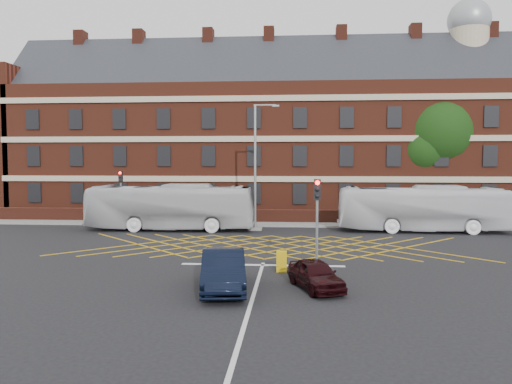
# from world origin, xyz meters

# --- Properties ---
(ground) EXTENTS (120.00, 120.00, 0.00)m
(ground) POSITION_xyz_m (0.00, 0.00, 0.00)
(ground) COLOR black
(ground) RESTS_ON ground
(victorian_building) EXTENTS (51.00, 12.17, 20.40)m
(victorian_building) POSITION_xyz_m (0.25, 22.00, 7.84)
(victorian_building) COLOR #5E2618
(victorian_building) RESTS_ON ground
(boundary_wall) EXTENTS (56.00, 0.50, 1.10)m
(boundary_wall) POSITION_xyz_m (0.00, 13.00, 0.55)
(boundary_wall) COLOR #512015
(boundary_wall) RESTS_ON ground
(far_pavement) EXTENTS (60.00, 3.00, 0.12)m
(far_pavement) POSITION_xyz_m (0.00, 12.00, 0.06)
(far_pavement) COLOR slate
(far_pavement) RESTS_ON ground
(box_junction_hatching) EXTENTS (8.22, 8.22, 0.02)m
(box_junction_hatching) POSITION_xyz_m (0.00, 2.00, 0.01)
(box_junction_hatching) COLOR #CC990C
(box_junction_hatching) RESTS_ON ground
(stop_line) EXTENTS (8.00, 0.30, 0.02)m
(stop_line) POSITION_xyz_m (0.00, -3.50, 0.01)
(stop_line) COLOR silver
(stop_line) RESTS_ON ground
(centre_line) EXTENTS (0.15, 14.00, 0.02)m
(centre_line) POSITION_xyz_m (0.00, -10.00, 0.01)
(centre_line) COLOR silver
(centre_line) RESTS_ON ground
(bus_left) EXTENTS (12.25, 2.99, 3.41)m
(bus_left) POSITION_xyz_m (-7.50, 8.28, 1.70)
(bus_left) COLOR silver
(bus_left) RESTS_ON ground
(bus_right) EXTENTS (12.03, 3.13, 3.33)m
(bus_right) POSITION_xyz_m (10.71, 8.87, 1.67)
(bus_right) COLOR silver
(bus_right) RESTS_ON ground
(car_navy) EXTENTS (2.33, 4.97, 1.58)m
(car_navy) POSITION_xyz_m (-1.26, -8.24, 0.79)
(car_navy) COLOR black
(car_navy) RESTS_ON ground
(car_maroon) EXTENTS (2.52, 3.73, 1.18)m
(car_maroon) POSITION_xyz_m (2.39, -7.84, 0.59)
(car_maroon) COLOR black
(car_maroon) RESTS_ON ground
(deciduous_tree) EXTENTS (7.33, 6.93, 11.10)m
(deciduous_tree) POSITION_xyz_m (14.12, 18.42, 7.13)
(deciduous_tree) COLOR black
(deciduous_tree) RESTS_ON ground
(traffic_light_near) EXTENTS (0.70, 0.70, 4.27)m
(traffic_light_near) POSITION_xyz_m (2.57, -4.86, 1.76)
(traffic_light_near) COLOR slate
(traffic_light_near) RESTS_ON ground
(traffic_light_far) EXTENTS (0.70, 0.70, 4.27)m
(traffic_light_far) POSITION_xyz_m (-12.45, 11.66, 1.76)
(traffic_light_far) COLOR slate
(traffic_light_far) RESTS_ON ground
(street_lamp) EXTENTS (2.25, 1.00, 9.19)m
(street_lamp) POSITION_xyz_m (-1.27, 8.91, 3.18)
(street_lamp) COLOR slate
(street_lamp) RESTS_ON ground
(direction_signs) EXTENTS (1.10, 0.16, 2.20)m
(direction_signs) POSITION_xyz_m (-12.97, 11.94, 1.38)
(direction_signs) COLOR gray
(direction_signs) RESTS_ON ground
(utility_cabinet) EXTENTS (0.47, 0.39, 0.95)m
(utility_cabinet) POSITION_xyz_m (0.96, -4.82, 0.47)
(utility_cabinet) COLOR gold
(utility_cabinet) RESTS_ON ground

